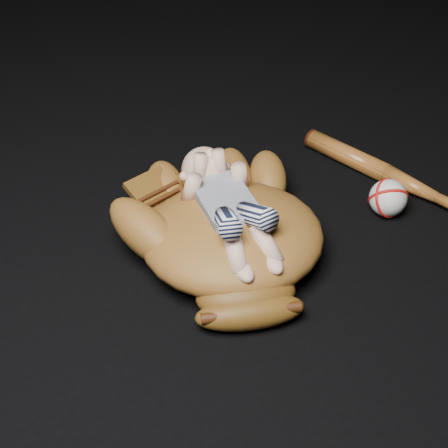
% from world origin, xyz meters
% --- Properties ---
extents(baseball_glove, '(0.62, 0.65, 0.16)m').
position_xyz_m(baseball_glove, '(-0.09, 0.04, 0.08)').
color(baseball_glove, brown).
rests_on(baseball_glove, ground).
extents(newborn_baby, '(0.22, 0.39, 0.15)m').
position_xyz_m(newborn_baby, '(-0.09, 0.05, 0.13)').
color(newborn_baby, '#E2AB91').
rests_on(newborn_baby, baseball_glove).
extents(baseball_bat, '(0.19, 0.50, 0.05)m').
position_xyz_m(baseball_bat, '(0.37, 0.06, 0.02)').
color(baseball_bat, brown).
rests_on(baseball_bat, ground).
extents(baseball, '(0.09, 0.09, 0.08)m').
position_xyz_m(baseball, '(0.29, -0.00, 0.04)').
color(baseball, silver).
rests_on(baseball, ground).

